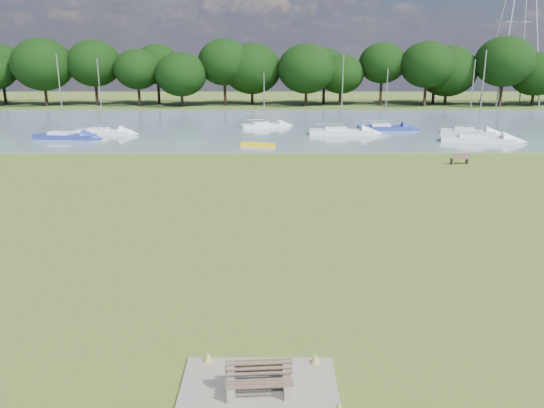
{
  "coord_description": "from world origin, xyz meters",
  "views": [
    {
      "loc": [
        0.31,
        -26.14,
        8.61
      ],
      "look_at": [
        0.38,
        -2.0,
        1.86
      ],
      "focal_mm": 35.0,
      "sensor_mm": 36.0,
      "label": 1
    }
  ],
  "objects_px": {
    "kayak": "(258,145)",
    "sailboat_6": "(384,126)",
    "sailboat_5": "(477,138)",
    "sailboat_0": "(468,130)",
    "sailboat_2": "(102,131)",
    "bench_pair": "(259,378)",
    "sailboat_8": "(340,130)",
    "sailboat_9": "(264,124)",
    "sailboat_7": "(64,135)",
    "riverbank_bench": "(460,159)"
  },
  "relations": [
    {
      "from": "bench_pair",
      "to": "sailboat_7",
      "type": "distance_m",
      "value": 49.52
    },
    {
      "from": "sailboat_2",
      "to": "sailboat_9",
      "type": "xyz_separation_m",
      "value": [
        18.17,
        5.96,
        -0.03
      ]
    },
    {
      "from": "sailboat_0",
      "to": "sailboat_8",
      "type": "bearing_deg",
      "value": -155.69
    },
    {
      "from": "riverbank_bench",
      "to": "sailboat_2",
      "type": "relative_size",
      "value": 0.19
    },
    {
      "from": "sailboat_6",
      "to": "sailboat_7",
      "type": "relative_size",
      "value": 0.82
    },
    {
      "from": "sailboat_0",
      "to": "sailboat_9",
      "type": "distance_m",
      "value": 24.01
    },
    {
      "from": "kayak",
      "to": "sailboat_6",
      "type": "distance_m",
      "value": 18.94
    },
    {
      "from": "sailboat_6",
      "to": "sailboat_9",
      "type": "xyz_separation_m",
      "value": [
        -14.46,
        2.37,
        -0.03
      ]
    },
    {
      "from": "kayak",
      "to": "sailboat_2",
      "type": "relative_size",
      "value": 0.4
    },
    {
      "from": "sailboat_6",
      "to": "sailboat_5",
      "type": "bearing_deg",
      "value": -49.59
    },
    {
      "from": "sailboat_0",
      "to": "sailboat_6",
      "type": "height_order",
      "value": "sailboat_0"
    },
    {
      "from": "sailboat_0",
      "to": "sailboat_7",
      "type": "distance_m",
      "value": 44.79
    },
    {
      "from": "bench_pair",
      "to": "sailboat_8",
      "type": "distance_m",
      "value": 48.49
    },
    {
      "from": "sailboat_7",
      "to": "sailboat_9",
      "type": "distance_m",
      "value": 23.21
    },
    {
      "from": "sailboat_0",
      "to": "sailboat_2",
      "type": "distance_m",
      "value": 41.54
    },
    {
      "from": "sailboat_9",
      "to": "sailboat_0",
      "type": "bearing_deg",
      "value": -30.5
    },
    {
      "from": "sailboat_2",
      "to": "sailboat_8",
      "type": "distance_m",
      "value": 26.92
    },
    {
      "from": "sailboat_8",
      "to": "sailboat_9",
      "type": "xyz_separation_m",
      "value": [
        -8.75,
        5.99,
        -0.06
      ]
    },
    {
      "from": "bench_pair",
      "to": "riverbank_bench",
      "type": "height_order",
      "value": "bench_pair"
    },
    {
      "from": "sailboat_8",
      "to": "sailboat_9",
      "type": "relative_size",
      "value": 1.33
    },
    {
      "from": "sailboat_2",
      "to": "bench_pair",
      "type": "bearing_deg",
      "value": -61.22
    },
    {
      "from": "sailboat_0",
      "to": "sailboat_6",
      "type": "bearing_deg",
      "value": -177.03
    },
    {
      "from": "sailboat_0",
      "to": "sailboat_6",
      "type": "xyz_separation_m",
      "value": [
        -8.91,
        3.17,
        0.03
      ]
    },
    {
      "from": "sailboat_6",
      "to": "sailboat_9",
      "type": "height_order",
      "value": "sailboat_6"
    },
    {
      "from": "kayak",
      "to": "sailboat_0",
      "type": "distance_m",
      "value": 25.27
    },
    {
      "from": "sailboat_0",
      "to": "sailboat_2",
      "type": "xyz_separation_m",
      "value": [
        -41.54,
        -0.42,
        0.03
      ]
    },
    {
      "from": "riverbank_bench",
      "to": "sailboat_2",
      "type": "xyz_separation_m",
      "value": [
        -34.65,
        17.0,
        0.02
      ]
    },
    {
      "from": "sailboat_2",
      "to": "sailboat_6",
      "type": "height_order",
      "value": "sailboat_2"
    },
    {
      "from": "bench_pair",
      "to": "sailboat_8",
      "type": "bearing_deg",
      "value": 76.4
    },
    {
      "from": "kayak",
      "to": "sailboat_0",
      "type": "height_order",
      "value": "sailboat_0"
    },
    {
      "from": "sailboat_6",
      "to": "bench_pair",
      "type": "bearing_deg",
      "value": -104.41
    },
    {
      "from": "bench_pair",
      "to": "riverbank_bench",
      "type": "distance_m",
      "value": 34.7
    },
    {
      "from": "sailboat_9",
      "to": "sailboat_5",
      "type": "bearing_deg",
      "value": -44.84
    },
    {
      "from": "sailboat_2",
      "to": "sailboat_8",
      "type": "height_order",
      "value": "sailboat_8"
    },
    {
      "from": "sailboat_7",
      "to": "sailboat_6",
      "type": "bearing_deg",
      "value": 18.6
    },
    {
      "from": "sailboat_6",
      "to": "kayak",
      "type": "bearing_deg",
      "value": -140.92
    },
    {
      "from": "sailboat_5",
      "to": "sailboat_6",
      "type": "height_order",
      "value": "sailboat_5"
    },
    {
      "from": "sailboat_6",
      "to": "sailboat_8",
      "type": "distance_m",
      "value": 6.76
    },
    {
      "from": "kayak",
      "to": "sailboat_9",
      "type": "distance_m",
      "value": 14.12
    },
    {
      "from": "sailboat_5",
      "to": "sailboat_9",
      "type": "height_order",
      "value": "sailboat_5"
    },
    {
      "from": "sailboat_2",
      "to": "riverbank_bench",
      "type": "bearing_deg",
      "value": -18.71
    },
    {
      "from": "sailboat_8",
      "to": "bench_pair",
      "type": "bearing_deg",
      "value": -95.13
    },
    {
      "from": "bench_pair",
      "to": "sailboat_0",
      "type": "distance_m",
      "value": 53.37
    },
    {
      "from": "sailboat_6",
      "to": "sailboat_7",
      "type": "bearing_deg",
      "value": -168.26
    },
    {
      "from": "kayak",
      "to": "sailboat_2",
      "type": "bearing_deg",
      "value": 169.87
    },
    {
      "from": "kayak",
      "to": "sailboat_9",
      "type": "xyz_separation_m",
      "value": [
        0.4,
        14.12,
        0.25
      ]
    },
    {
      "from": "kayak",
      "to": "sailboat_6",
      "type": "height_order",
      "value": "sailboat_6"
    },
    {
      "from": "sailboat_5",
      "to": "bench_pair",
      "type": "bearing_deg",
      "value": -104.28
    },
    {
      "from": "kayak",
      "to": "sailboat_9",
      "type": "height_order",
      "value": "sailboat_9"
    },
    {
      "from": "kayak",
      "to": "sailboat_0",
      "type": "relative_size",
      "value": 0.41
    }
  ]
}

